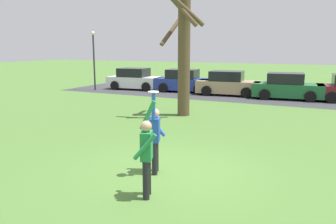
% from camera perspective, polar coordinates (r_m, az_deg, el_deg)
% --- Properties ---
extents(ground_plane, '(120.00, 120.00, 0.00)m').
position_cam_1_polar(ground_plane, '(8.71, 0.39, -10.04)').
color(ground_plane, '#4C7533').
extents(person_catcher, '(0.48, 0.59, 2.08)m').
position_cam_1_polar(person_catcher, '(8.32, -2.22, -3.95)').
color(person_catcher, black).
rests_on(person_catcher, ground_plane).
extents(person_defender, '(0.57, 0.64, 2.04)m').
position_cam_1_polar(person_defender, '(7.01, -3.66, -6.85)').
color(person_defender, black).
rests_on(person_defender, ground_plane).
extents(frisbee_disc, '(0.25, 0.25, 0.02)m').
position_cam_1_polar(frisbee_disc, '(7.89, -2.49, 3.45)').
color(frisbee_disc, white).
rests_on(frisbee_disc, person_catcher).
extents(parked_car_white, '(4.25, 2.33, 1.59)m').
position_cam_1_polar(parked_car_white, '(25.53, -5.62, 5.51)').
color(parked_car_white, white).
rests_on(parked_car_white, ground_plane).
extents(parked_car_blue, '(4.25, 2.33, 1.59)m').
position_cam_1_polar(parked_car_blue, '(24.04, 2.73, 5.21)').
color(parked_car_blue, '#233893').
rests_on(parked_car_blue, ground_plane).
extents(parked_car_tan, '(4.25, 2.33, 1.59)m').
position_cam_1_polar(parked_car_tan, '(22.64, 10.18, 4.70)').
color(parked_car_tan, tan).
rests_on(parked_car_tan, ground_plane).
extents(parked_car_green, '(4.25, 2.33, 1.59)m').
position_cam_1_polar(parked_car_green, '(21.82, 19.59, 4.01)').
color(parked_car_green, '#1E6633').
rests_on(parked_car_green, ground_plane).
extents(parking_strip, '(28.02, 6.40, 0.01)m').
position_cam_1_polar(parking_strip, '(22.50, 15.53, 2.58)').
color(parking_strip, '#38383D').
rests_on(parking_strip, ground_plane).
extents(bare_tree_tall, '(1.99, 1.97, 5.61)m').
position_cam_1_polar(bare_tree_tall, '(15.35, 2.65, 10.39)').
color(bare_tree_tall, brown).
rests_on(bare_tree_tall, ground_plane).
extents(lamppost_by_lot, '(0.28, 0.28, 4.26)m').
position_cam_1_polar(lamppost_by_lot, '(25.32, -12.52, 9.47)').
color(lamppost_by_lot, '#2D2D33').
rests_on(lamppost_by_lot, ground_plane).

